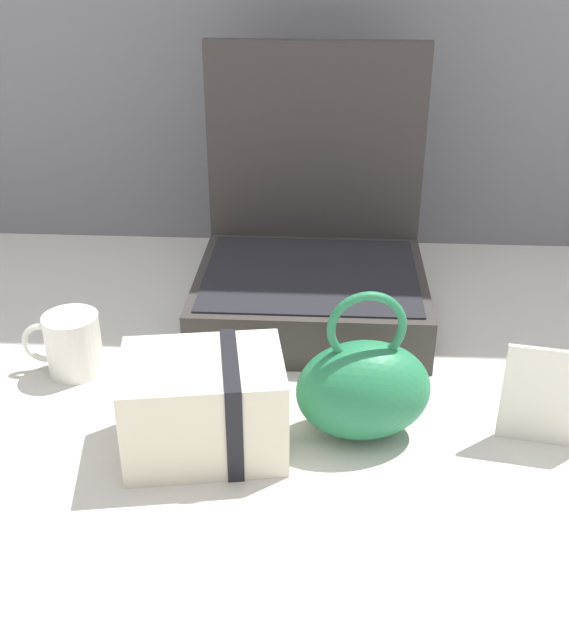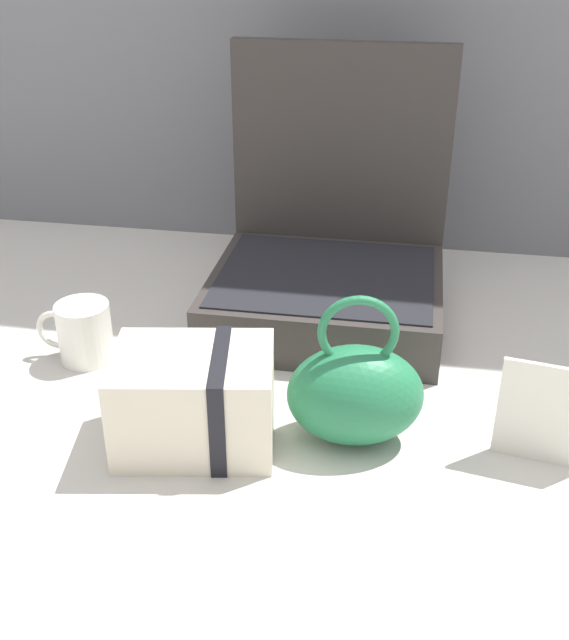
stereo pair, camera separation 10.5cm
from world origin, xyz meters
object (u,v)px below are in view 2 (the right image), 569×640
(cream_toiletry_bag, at_px, (197,400))
(info_card_left, at_px, (546,414))
(open_suitcase, at_px, (329,263))
(coffee_mug, at_px, (83,332))
(teal_pouch_handbag, at_px, (355,393))

(cream_toiletry_bag, bearing_deg, info_card_left, 4.76)
(cream_toiletry_bag, bearing_deg, open_suitcase, 73.00)
(cream_toiletry_bag, distance_m, coffee_mug, 0.28)
(cream_toiletry_bag, relative_size, info_card_left, 1.60)
(open_suitcase, relative_size, info_card_left, 3.06)
(info_card_left, bearing_deg, coffee_mug, 178.50)
(teal_pouch_handbag, relative_size, info_card_left, 1.51)
(cream_toiletry_bag, xyz_separation_m, coffee_mug, (-0.23, 0.17, -0.02))
(cream_toiletry_bag, height_order, info_card_left, info_card_left)
(coffee_mug, relative_size, info_card_left, 0.86)
(open_suitcase, distance_m, info_card_left, 0.47)
(open_suitcase, xyz_separation_m, coffee_mug, (-0.35, -0.22, -0.04))
(open_suitcase, distance_m, coffee_mug, 0.42)
(open_suitcase, bearing_deg, teal_pouch_handbag, -77.65)
(open_suitcase, height_order, coffee_mug, open_suitcase)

